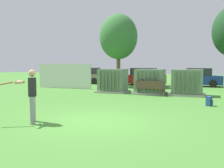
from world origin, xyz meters
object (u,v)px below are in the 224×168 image
transformer_mid_west (150,82)px  transformer_mid_east (187,83)px  batter (31,93)px  backpack (209,101)px  transformer_west (113,81)px  parked_car_leftmost (87,76)px  parked_car_right_of_center (198,78)px  park_bench (150,87)px  parked_car_left_of_center (142,77)px

transformer_mid_west → transformer_mid_east: bearing=1.3°
transformer_mid_west → batter: bearing=-99.9°
transformer_mid_west → backpack: transformer_mid_west is taller
transformer_west → parked_car_leftmost: bearing=128.0°
transformer_west → parked_car_right_of_center: (5.24, 7.42, -0.04)m
backpack → parked_car_leftmost: (-11.97, 11.24, 0.54)m
backpack → transformer_mid_west: bearing=133.5°
transformer_mid_west → park_bench: bearing=-78.4°
backpack → parked_car_left_of_center: 12.33m
park_bench → transformer_mid_east: bearing=23.0°
transformer_west → parked_car_right_of_center: bearing=54.8°
park_bench → backpack: bearing=-40.6°
batter → parked_car_leftmost: 18.35m
park_bench → parked_car_left_of_center: size_ratio=0.42×
transformer_mid_west → parked_car_left_of_center: bearing=108.3°
transformer_mid_east → park_bench: size_ratio=1.14×
transformer_mid_east → parked_car_right_of_center: bearing=88.1°
transformer_mid_west → backpack: (3.67, -3.87, -0.57)m
backpack → parked_car_leftmost: bearing=136.8°
batter → parked_car_leftmost: bearing=111.0°
transformer_mid_east → park_bench: (-2.17, -0.92, -0.25)m
park_bench → batter: batter is taller
transformer_mid_west → parked_car_left_of_center: size_ratio=0.48×
park_bench → batter: 9.09m
parked_car_right_of_center → park_bench: bearing=-106.1°
parked_car_leftmost → transformer_west: bearing=-52.0°
parked_car_right_of_center → backpack: bearing=-84.6°
parked_car_left_of_center → parked_car_right_of_center: bearing=7.2°
park_bench → backpack: park_bench is taller
transformer_mid_west → parked_car_left_of_center: 7.28m
parked_car_leftmost → parked_car_right_of_center: 10.90m
transformer_west → backpack: 7.49m
transformer_mid_west → backpack: size_ratio=4.77×
park_bench → backpack: (3.50, -3.00, -0.32)m
park_bench → backpack: 4.62m
batter → backpack: bearing=47.5°
parked_car_leftmost → backpack: bearing=-43.2°
transformer_mid_east → parked_car_left_of_center: size_ratio=0.48×
transformer_mid_west → batter: size_ratio=1.21×
transformer_mid_east → batter: size_ratio=1.21×
parked_car_leftmost → parked_car_left_of_center: size_ratio=0.98×
transformer_mid_east → batter: 10.61m
backpack → transformer_mid_east: bearing=108.6°
transformer_mid_east → park_bench: 2.38m
transformer_mid_east → parked_car_right_of_center: same height
batter → parked_car_right_of_center: 17.82m
transformer_mid_east → park_bench: transformer_mid_east is taller
transformer_mid_east → parked_car_right_of_center: 7.49m
park_bench → parked_car_left_of_center: 8.17m
transformer_mid_west → parked_car_leftmost: (-8.30, 7.37, -0.04)m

